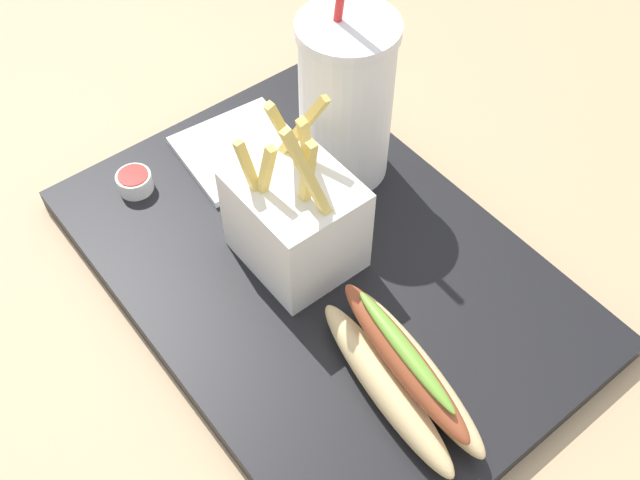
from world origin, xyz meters
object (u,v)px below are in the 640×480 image
object	(u,v)px
fries_basket	(296,219)
napkin_stack	(240,149)
soda_cup	(346,101)
hot_dog_1	(401,372)
ketchup_cup_1	(134,181)

from	to	relation	value
fries_basket	napkin_stack	bearing A→B (deg)	-13.67
soda_cup	fries_basket	distance (m)	0.12
hot_dog_1	napkin_stack	bearing A→B (deg)	-9.93
hot_dog_1	napkin_stack	xyz separation A→B (m)	(0.28, -0.05, -0.02)
napkin_stack	ketchup_cup_1	bearing A→B (deg)	78.39
soda_cup	hot_dog_1	world-z (taller)	soda_cup
soda_cup	hot_dog_1	distance (m)	0.24
soda_cup	napkin_stack	distance (m)	0.13
fries_basket	ketchup_cup_1	xyz separation A→B (m)	(0.15, 0.07, -0.04)
ketchup_cup_1	napkin_stack	distance (m)	0.10
hot_dog_1	soda_cup	bearing A→B (deg)	-29.38
ketchup_cup_1	hot_dog_1	bearing A→B (deg)	-169.97
napkin_stack	hot_dog_1	bearing A→B (deg)	170.07
fries_basket	ketchup_cup_1	world-z (taller)	fries_basket
soda_cup	hot_dog_1	bearing A→B (deg)	150.62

